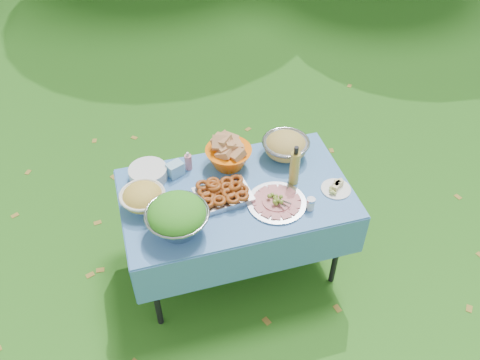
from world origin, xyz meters
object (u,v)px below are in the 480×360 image
pasta_bowl_steel (286,146)px  oil_bottle (295,165)px  bread_bowl (229,153)px  charcuterie_platter (277,199)px  salad_bowl (177,217)px  plate_stack (148,173)px  picnic_table (236,231)px

pasta_bowl_steel → oil_bottle: 0.28m
bread_bowl → charcuterie_platter: size_ratio=0.84×
salad_bowl → pasta_bowl_steel: bearing=29.6°
bread_bowl → oil_bottle: oil_bottle is taller
plate_stack → bread_bowl: bread_bowl is taller
picnic_table → salad_bowl: size_ratio=3.90×
picnic_table → oil_bottle: bearing=-1.8°
picnic_table → bread_bowl: size_ratio=4.69×
charcuterie_platter → picnic_table: bearing=142.5°
plate_stack → charcuterie_platter: (0.73, -0.45, 0.00)m
pasta_bowl_steel → charcuterie_platter: 0.47m
charcuterie_platter → pasta_bowl_steel: bearing=64.1°
plate_stack → pasta_bowl_steel: size_ratio=0.78×
picnic_table → charcuterie_platter: (0.22, -0.17, 0.42)m
bread_bowl → pasta_bowl_steel: 0.40m
picnic_table → salad_bowl: 0.69m
salad_bowl → charcuterie_platter: salad_bowl is taller
salad_bowl → picnic_table: bearing=28.1°
plate_stack → picnic_table: bearing=-29.0°
picnic_table → plate_stack: size_ratio=5.84×
plate_stack → charcuterie_platter: size_ratio=0.67×
pasta_bowl_steel → charcuterie_platter: size_ratio=0.86×
charcuterie_platter → oil_bottle: bearing=42.8°
charcuterie_platter → oil_bottle: (0.17, 0.15, 0.10)m
picnic_table → bread_bowl: (0.02, 0.26, 0.48)m
plate_stack → bread_bowl: size_ratio=0.80×
salad_bowl → oil_bottle: 0.82m
salad_bowl → bread_bowl: 0.65m
salad_bowl → plate_stack: 0.52m
picnic_table → charcuterie_platter: bearing=-37.5°
bread_bowl → plate_stack: bearing=177.7°
pasta_bowl_steel → charcuterie_platter: pasta_bowl_steel is taller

